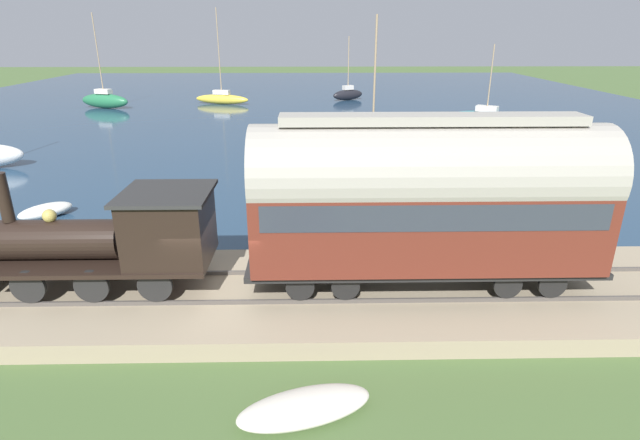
# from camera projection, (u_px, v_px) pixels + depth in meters

# --- Properties ---
(ground_plane) EXTENTS (200.00, 200.00, 0.00)m
(ground_plane) POSITION_uv_depth(u_px,v_px,m) (223.00, 307.00, 14.17)
(ground_plane) COLOR #476033
(harbor_water) EXTENTS (80.00, 80.00, 0.01)m
(harbor_water) POSITION_uv_depth(u_px,v_px,m) (287.00, 102.00, 54.46)
(harbor_water) COLOR navy
(harbor_water) RESTS_ON ground
(rail_embankment) EXTENTS (5.36, 56.00, 0.63)m
(rail_embankment) POSITION_uv_depth(u_px,v_px,m) (223.00, 296.00, 14.21)
(rail_embankment) COLOR gray
(rail_embankment) RESTS_ON ground
(steam_locomotive) EXTENTS (2.33, 6.59, 3.30)m
(steam_locomotive) POSITION_uv_depth(u_px,v_px,m) (122.00, 235.00, 13.48)
(steam_locomotive) COLOR black
(steam_locomotive) RESTS_ON rail_embankment
(passenger_coach) EXTENTS (2.58, 9.63, 4.76)m
(passenger_coach) POSITION_uv_depth(u_px,v_px,m) (426.00, 197.00, 13.26)
(passenger_coach) COLOR black
(passenger_coach) RESTS_ON rail_embankment
(sailboat_teal) EXTENTS (4.35, 5.70, 6.31)m
(sailboat_teal) POSITION_uv_depth(u_px,v_px,m) (486.00, 116.00, 42.00)
(sailboat_teal) COLOR #1E707A
(sailboat_teal) RESTS_ON harbor_water
(sailboat_black) EXTENTS (2.90, 3.87, 6.76)m
(sailboat_black) POSITION_uv_depth(u_px,v_px,m) (348.00, 94.00, 55.88)
(sailboat_black) COLOR black
(sailboat_black) RESTS_ON harbor_water
(sailboat_green) EXTENTS (2.95, 5.52, 8.93)m
(sailboat_green) POSITION_uv_depth(u_px,v_px,m) (105.00, 100.00, 50.00)
(sailboat_green) COLOR #236B42
(sailboat_green) RESTS_ON harbor_water
(sailboat_yellow) EXTENTS (2.53, 6.00, 9.48)m
(sailboat_yellow) POSITION_uv_depth(u_px,v_px,m) (222.00, 98.00, 52.85)
(sailboat_yellow) COLOR gold
(sailboat_yellow) RESTS_ON harbor_water
(sailboat_navy) EXTENTS (4.19, 6.35, 8.04)m
(sailboat_navy) POSITION_uv_depth(u_px,v_px,m) (371.00, 174.00, 25.45)
(sailboat_navy) COLOR #192347
(sailboat_navy) RESTS_ON harbor_water
(rowboat_mid_harbor) EXTENTS (2.30, 2.22, 0.55)m
(rowboat_mid_harbor) POSITION_uv_depth(u_px,v_px,m) (46.00, 211.00, 20.87)
(rowboat_mid_harbor) COLOR silver
(rowboat_mid_harbor) RESTS_ON harbor_water
(rowboat_far_out) EXTENTS (2.40, 2.66, 0.31)m
(rowboat_far_out) POSITION_uv_depth(u_px,v_px,m) (157.00, 199.00, 22.67)
(rowboat_far_out) COLOR beige
(rowboat_far_out) RESTS_ON harbor_water
(beached_dinghy) EXTENTS (1.88, 3.00, 0.44)m
(beached_dinghy) POSITION_uv_depth(u_px,v_px,m) (305.00, 407.00, 10.08)
(beached_dinghy) COLOR beige
(beached_dinghy) RESTS_ON ground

